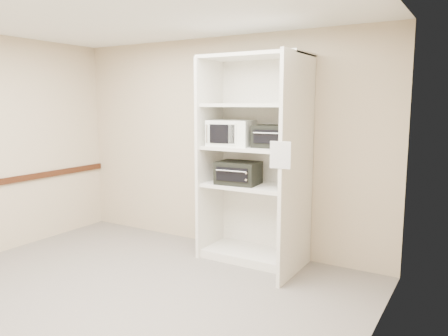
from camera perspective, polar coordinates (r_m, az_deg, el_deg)
The scene contains 9 objects.
floor at distance 4.47m, azimuth -14.24°, elevation -16.55°, with size 4.50×4.00×0.01m, color #655E56.
ceiling at distance 4.15m, azimuth -15.67°, elevation 19.69°, with size 4.50×4.00×0.01m, color white.
wall_back at distance 5.66m, azimuth -0.30°, elevation 3.17°, with size 4.50×0.02×2.70m, color tan.
wall_right at distance 2.95m, azimuth 17.31°, elevation -2.10°, with size 0.02×4.00×2.70m, color tan.
shelving_unit at distance 5.11m, azimuth 4.38°, elevation 0.10°, with size 1.24×0.92×2.42m.
microwave at distance 5.20m, azimuth 0.96°, elevation 4.60°, with size 0.51×0.38×0.30m, color white.
toaster_oven_upper at distance 5.02m, azimuth 6.57°, elevation 4.13°, with size 0.44×0.33×0.26m, color black.
toaster_oven_lower at distance 5.18m, azimuth 1.91°, elevation -0.63°, with size 0.48×0.36×0.27m, color black.
paper_sign at distance 4.28m, azimuth 7.36°, elevation 1.69°, with size 0.21×0.01×0.26m, color white.
Camera 1 is at (2.92, -2.83, 1.87)m, focal length 35.00 mm.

